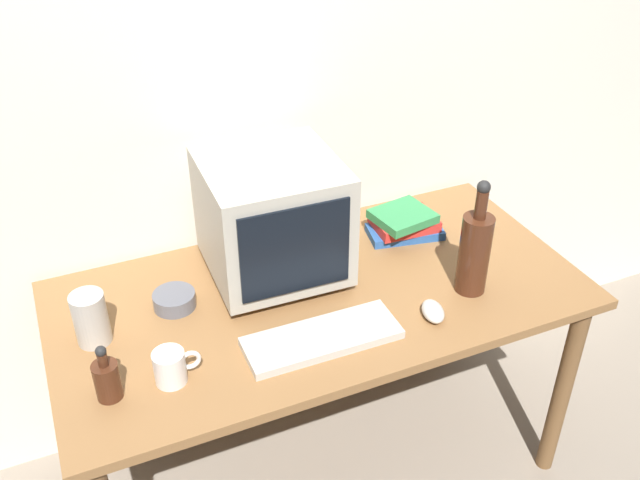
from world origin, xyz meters
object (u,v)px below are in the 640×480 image
keyboard (322,338)px  bottle_tall (475,251)px  mug (171,367)px  metal_canister (91,318)px  bottle_short (107,379)px  cd_spindle (174,300)px  crt_monitor (273,218)px  computer_mouse (433,311)px  book_stack (404,223)px

keyboard → bottle_tall: size_ratio=1.17×
mug → keyboard: bearing=-2.4°
keyboard → metal_canister: metal_canister is taller
keyboard → bottle_short: 0.55m
cd_spindle → mug: bearing=-104.8°
keyboard → cd_spindle: size_ratio=3.50×
metal_canister → bottle_short: bearing=-89.5°
crt_monitor → computer_mouse: 0.53m
keyboard → cd_spindle: bearing=137.4°
bottle_tall → book_stack: 0.35m
mug → cd_spindle: 0.30m
crt_monitor → book_stack: bearing=3.5°
bottle_tall → cd_spindle: bottle_tall is taller
computer_mouse → mug: bearing=-168.0°
mug → bottle_tall: bearing=1.5°
keyboard → bottle_tall: 0.51m
computer_mouse → metal_canister: (-0.88, 0.27, 0.06)m
keyboard → book_stack: book_stack is taller
bottle_tall → mug: (-0.89, -0.02, -0.09)m
bottle_tall → metal_canister: bearing=168.8°
bottle_short → metal_canister: bearing=90.5°
mug → crt_monitor: bearing=39.8°
bottle_short → mug: bottle_short is taller
bottle_short → metal_canister: (-0.00, 0.22, 0.02)m
computer_mouse → metal_canister: metal_canister is taller
mug → metal_canister: metal_canister is taller
keyboard → metal_canister: 0.61m
keyboard → bottle_short: size_ratio=2.65×
bottle_tall → metal_canister: (-1.04, 0.21, -0.06)m
computer_mouse → book_stack: 0.42m
crt_monitor → mug: bearing=-140.2°
bottle_short → metal_canister: size_ratio=1.06×
book_stack → cd_spindle: book_stack is taller
metal_canister → book_stack: bearing=7.1°
bottle_tall → computer_mouse: bearing=-158.1°
crt_monitor → cd_spindle: crt_monitor is taller
crt_monitor → keyboard: (0.01, -0.34, -0.18)m
book_stack → cd_spindle: size_ratio=2.15×
mug → metal_canister: 0.28m
bottle_tall → metal_canister: size_ratio=2.40×
book_stack → bottle_tall: bearing=-83.9°
book_stack → cd_spindle: bearing=-175.0°
crt_monitor → book_stack: (0.46, 0.03, -0.15)m
bottle_short → cd_spindle: size_ratio=1.32×
bottle_short → mug: 0.15m
crt_monitor → book_stack: size_ratio=1.54×
crt_monitor → keyboard: crt_monitor is taller
crt_monitor → metal_canister: size_ratio=2.65×
mug → cd_spindle: bearing=75.2°
crt_monitor → bottle_tall: (0.50, -0.30, -0.06)m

